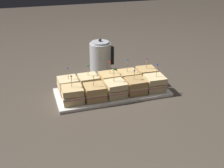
{
  "coord_description": "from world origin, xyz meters",
  "views": [
    {
      "loc": [
        -0.45,
        -1.4,
        0.77
      ],
      "look_at": [
        0.0,
        0.0,
        0.06
      ],
      "focal_mm": 45.0,
      "sensor_mm": 36.0,
      "label": 1
    }
  ],
  "objects_px": {
    "sandwich_front_center": "(115,89)",
    "sandwich_back_center": "(109,80)",
    "sandwich_back_right": "(128,78)",
    "sandwich_front_left": "(95,92)",
    "sandwich_back_left": "(89,83)",
    "sandwich_back_far_right": "(146,75)",
    "sandwich_back_far_left": "(68,85)",
    "sandwich_front_right": "(136,86)",
    "sandwich_front_far_left": "(73,95)",
    "serving_platter": "(112,92)",
    "sandwich_front_far_right": "(155,83)",
    "kettle_steel": "(101,58)"
  },
  "relations": [
    {
      "from": "sandwich_front_center",
      "to": "sandwich_back_left",
      "type": "xyz_separation_m",
      "value": [
        -0.12,
        0.13,
        0.0
      ]
    },
    {
      "from": "sandwich_front_far_left",
      "to": "sandwich_back_right",
      "type": "bearing_deg",
      "value": 18.32
    },
    {
      "from": "sandwich_front_center",
      "to": "sandwich_back_left",
      "type": "distance_m",
      "value": 0.18
    },
    {
      "from": "sandwich_back_far_right",
      "to": "serving_platter",
      "type": "bearing_deg",
      "value": -165.62
    },
    {
      "from": "sandwich_front_left",
      "to": "sandwich_back_far_left",
      "type": "bearing_deg",
      "value": 134.85
    },
    {
      "from": "kettle_steel",
      "to": "sandwich_front_center",
      "type": "bearing_deg",
      "value": -93.7
    },
    {
      "from": "sandwich_front_center",
      "to": "sandwich_back_center",
      "type": "bearing_deg",
      "value": 88.86
    },
    {
      "from": "serving_platter",
      "to": "sandwich_back_right",
      "type": "relative_size",
      "value": 3.95
    },
    {
      "from": "sandwich_front_far_left",
      "to": "sandwich_back_center",
      "type": "distance_m",
      "value": 0.27
    },
    {
      "from": "sandwich_front_center",
      "to": "sandwich_back_far_right",
      "type": "relative_size",
      "value": 1.05
    },
    {
      "from": "sandwich_front_left",
      "to": "sandwich_back_center",
      "type": "xyz_separation_m",
      "value": [
        0.12,
        0.12,
        0.0
      ]
    },
    {
      "from": "sandwich_back_left",
      "to": "sandwich_back_right",
      "type": "height_order",
      "value": "sandwich_back_right"
    },
    {
      "from": "sandwich_front_right",
      "to": "sandwich_back_far_right",
      "type": "height_order",
      "value": "sandwich_back_far_right"
    },
    {
      "from": "sandwich_front_center",
      "to": "sandwich_front_far_right",
      "type": "bearing_deg",
      "value": 0.45
    },
    {
      "from": "sandwich_back_right",
      "to": "sandwich_back_far_right",
      "type": "xyz_separation_m",
      "value": [
        0.12,
        0.0,
        0.0
      ]
    },
    {
      "from": "sandwich_back_far_right",
      "to": "sandwich_back_right",
      "type": "bearing_deg",
      "value": -179.53
    },
    {
      "from": "sandwich_back_far_left",
      "to": "serving_platter",
      "type": "bearing_deg",
      "value": -14.26
    },
    {
      "from": "sandwich_back_far_left",
      "to": "kettle_steel",
      "type": "height_order",
      "value": "kettle_steel"
    },
    {
      "from": "sandwich_back_far_left",
      "to": "sandwich_back_right",
      "type": "height_order",
      "value": "sandwich_back_right"
    },
    {
      "from": "sandwich_front_right",
      "to": "sandwich_back_right",
      "type": "xyz_separation_m",
      "value": [
        -0.0,
        0.12,
        0.0
      ]
    },
    {
      "from": "serving_platter",
      "to": "sandwich_back_far_left",
      "type": "distance_m",
      "value": 0.26
    },
    {
      "from": "sandwich_back_right",
      "to": "sandwich_front_left",
      "type": "bearing_deg",
      "value": -152.56
    },
    {
      "from": "sandwich_front_right",
      "to": "sandwich_back_center",
      "type": "xyz_separation_m",
      "value": [
        -0.12,
        0.12,
        0.0
      ]
    },
    {
      "from": "sandwich_front_far_right",
      "to": "serving_platter",
      "type": "bearing_deg",
      "value": 165.61
    },
    {
      "from": "sandwich_front_left",
      "to": "sandwich_back_far_left",
      "type": "height_order",
      "value": "sandwich_back_far_left"
    },
    {
      "from": "sandwich_front_far_right",
      "to": "sandwich_front_right",
      "type": "bearing_deg",
      "value": 178.42
    },
    {
      "from": "sandwich_front_far_left",
      "to": "sandwich_back_right",
      "type": "height_order",
      "value": "sandwich_back_right"
    },
    {
      "from": "sandwich_front_far_left",
      "to": "sandwich_back_far_left",
      "type": "bearing_deg",
      "value": 91.59
    },
    {
      "from": "sandwich_front_right",
      "to": "sandwich_front_left",
      "type": "bearing_deg",
      "value": -178.92
    },
    {
      "from": "sandwich_front_left",
      "to": "sandwich_front_right",
      "type": "height_order",
      "value": "same"
    },
    {
      "from": "sandwich_back_center",
      "to": "sandwich_back_far_right",
      "type": "bearing_deg",
      "value": 1.17
    },
    {
      "from": "sandwich_front_far_left",
      "to": "sandwich_front_center",
      "type": "bearing_deg",
      "value": -1.36
    },
    {
      "from": "sandwich_back_left",
      "to": "sandwich_back_center",
      "type": "xyz_separation_m",
      "value": [
        0.12,
        -0.01,
        0.0
      ]
    },
    {
      "from": "sandwich_front_right",
      "to": "serving_platter",
      "type": "bearing_deg",
      "value": 154.47
    },
    {
      "from": "sandwich_front_center",
      "to": "sandwich_front_right",
      "type": "height_order",
      "value": "sandwich_front_center"
    },
    {
      "from": "sandwich_front_center",
      "to": "kettle_steel",
      "type": "bearing_deg",
      "value": 86.3
    },
    {
      "from": "sandwich_front_far_right",
      "to": "sandwich_back_far_left",
      "type": "relative_size",
      "value": 1.05
    },
    {
      "from": "sandwich_front_right",
      "to": "sandwich_back_right",
      "type": "distance_m",
      "value": 0.12
    },
    {
      "from": "serving_platter",
      "to": "sandwich_back_center",
      "type": "relative_size",
      "value": 3.96
    },
    {
      "from": "sandwich_front_right",
      "to": "sandwich_front_far_right",
      "type": "relative_size",
      "value": 0.87
    },
    {
      "from": "sandwich_front_left",
      "to": "sandwich_front_right",
      "type": "bearing_deg",
      "value": 1.08
    },
    {
      "from": "sandwich_front_far_right",
      "to": "sandwich_back_center",
      "type": "bearing_deg",
      "value": 153.65
    },
    {
      "from": "sandwich_front_far_right",
      "to": "sandwich_back_left",
      "type": "bearing_deg",
      "value": 161.13
    },
    {
      "from": "sandwich_front_right",
      "to": "sandwich_back_left",
      "type": "xyz_separation_m",
      "value": [
        -0.25,
        0.12,
        0.0
      ]
    },
    {
      "from": "sandwich_front_left",
      "to": "sandwich_front_far_right",
      "type": "distance_m",
      "value": 0.36
    },
    {
      "from": "sandwich_front_far_right",
      "to": "sandwich_back_right",
      "type": "height_order",
      "value": "sandwich_front_far_right"
    },
    {
      "from": "sandwich_back_right",
      "to": "sandwich_back_far_right",
      "type": "distance_m",
      "value": 0.12
    },
    {
      "from": "sandwich_front_far_right",
      "to": "kettle_steel",
      "type": "bearing_deg",
      "value": 119.31
    },
    {
      "from": "sandwich_front_center",
      "to": "sandwich_back_far_left",
      "type": "bearing_deg",
      "value": 152.5
    },
    {
      "from": "sandwich_back_left",
      "to": "sandwich_back_far_right",
      "type": "height_order",
      "value": "same"
    }
  ]
}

